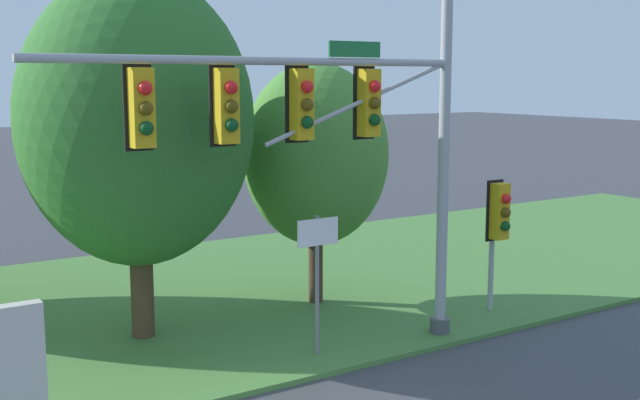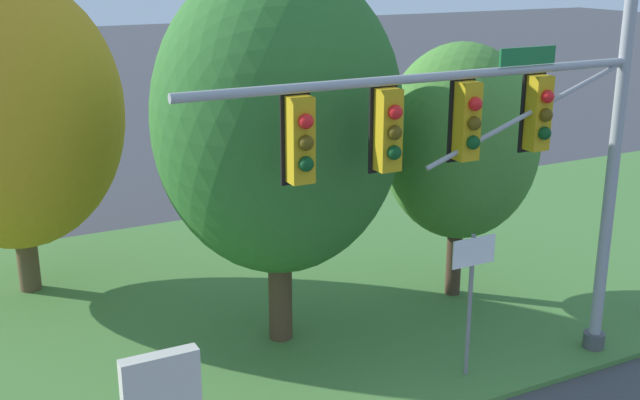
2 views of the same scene
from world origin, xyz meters
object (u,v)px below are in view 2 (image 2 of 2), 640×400
object	(u,v)px
route_sign_post	(471,283)
tree_behind_signpost	(460,142)
tree_left_of_mast	(278,120)
traffic_signal_mast	(493,142)
tree_nearest_road	(11,114)

from	to	relation	value
route_sign_post	tree_behind_signpost	xyz separation A→B (m)	(1.91, 3.02, 1.65)
tree_left_of_mast	tree_behind_signpost	size ratio (longest dim) A/B	1.31
route_sign_post	tree_left_of_mast	world-z (taller)	tree_left_of_mast
traffic_signal_mast	tree_left_of_mast	distance (m)	3.91
route_sign_post	tree_nearest_road	size ratio (longest dim) A/B	0.38
route_sign_post	tree_left_of_mast	bearing A→B (deg)	129.41
tree_left_of_mast	route_sign_post	bearing A→B (deg)	-50.59
route_sign_post	tree_left_of_mast	xyz separation A→B (m)	(-2.32, 2.82, 2.55)
tree_left_of_mast	traffic_signal_mast	bearing A→B (deg)	-52.83
tree_nearest_road	tree_behind_signpost	xyz separation A→B (m)	(8.21, -4.50, -0.56)
tree_behind_signpost	traffic_signal_mast	bearing A→B (deg)	-119.54
traffic_signal_mast	tree_behind_signpost	size ratio (longest dim) A/B	1.50
route_sign_post	tree_behind_signpost	bearing A→B (deg)	57.62
tree_nearest_road	tree_behind_signpost	size ratio (longest dim) A/B	1.26
tree_nearest_road	tree_left_of_mast	size ratio (longest dim) A/B	0.96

